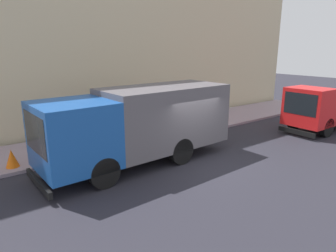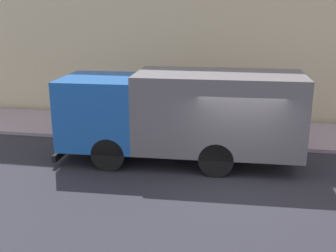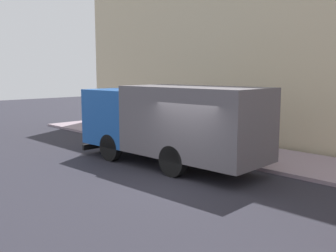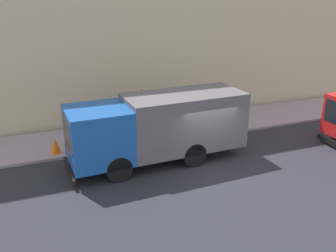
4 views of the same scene
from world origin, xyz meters
name	(u,v)px [view 2 (image 2 of 4)]	position (x,y,z in m)	size (l,w,h in m)	color
ground	(238,181)	(0.00, 0.00, 0.00)	(80.00, 80.00, 0.00)	#27262F
sidewalk	(240,132)	(4.80, 0.00, 0.06)	(3.60, 30.00, 0.13)	gray
large_utility_truck	(181,112)	(1.34, 1.93, 1.69)	(2.79, 7.90, 2.99)	#1B51A5
pedestrian_walking	(194,103)	(5.85, 2.03, 0.97)	(0.52, 0.52, 1.60)	black
traffic_cone_orange	(84,123)	(3.59, 6.20, 0.47)	(0.48, 0.48, 0.68)	orange
street_sign_post	(188,98)	(3.49, 1.99, 1.69)	(0.44, 0.08, 2.65)	#4C5156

